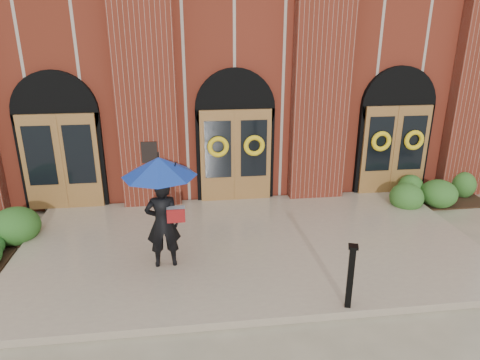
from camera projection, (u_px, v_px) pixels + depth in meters
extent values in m
plane|color=tan|center=(251.00, 251.00, 9.43)|extent=(90.00, 90.00, 0.00)
cube|color=tan|center=(250.00, 245.00, 9.54)|extent=(10.00, 5.30, 0.15)
cube|color=maroon|center=(217.00, 59.00, 16.54)|extent=(16.00, 12.00, 7.00)
cube|color=black|center=(149.00, 152.00, 10.90)|extent=(0.40, 0.05, 0.55)
cube|color=maroon|center=(145.00, 77.00, 10.51)|extent=(1.50, 0.45, 7.00)
cube|color=maroon|center=(322.00, 75.00, 11.05)|extent=(1.50, 0.45, 7.00)
cube|color=#9B6432|center=(61.00, 162.00, 10.94)|extent=(1.90, 0.10, 2.50)
cylinder|color=black|center=(56.00, 113.00, 10.64)|extent=(2.10, 0.22, 2.10)
cube|color=#9B6432|center=(236.00, 156.00, 11.48)|extent=(1.90, 0.10, 2.50)
cylinder|color=black|center=(235.00, 109.00, 11.19)|extent=(2.10, 0.22, 2.10)
cube|color=#9B6432|center=(394.00, 150.00, 12.02)|extent=(1.90, 0.10, 2.50)
cylinder|color=black|center=(398.00, 105.00, 11.73)|extent=(2.10, 0.22, 2.10)
torus|color=yellow|center=(218.00, 147.00, 11.21)|extent=(0.57, 0.13, 0.57)
torus|color=yellow|center=(254.00, 146.00, 11.32)|extent=(0.57, 0.13, 0.57)
torus|color=yellow|center=(381.00, 141.00, 11.75)|extent=(0.57, 0.13, 0.57)
torus|color=yellow|center=(414.00, 140.00, 11.86)|extent=(0.57, 0.13, 0.57)
imported|color=black|center=(163.00, 223.00, 8.32)|extent=(0.70, 0.48, 1.83)
cone|color=navy|center=(159.00, 167.00, 7.93)|extent=(1.51, 1.51, 0.37)
cylinder|color=black|center=(163.00, 192.00, 8.05)|extent=(0.02, 0.02, 0.61)
cube|color=#A5A7AA|center=(176.00, 214.00, 8.14)|extent=(0.35, 0.19, 0.27)
cube|color=maroon|center=(176.00, 216.00, 8.04)|extent=(0.34, 0.05, 0.27)
cube|color=black|center=(350.00, 278.00, 7.15)|extent=(0.13, 0.13, 1.13)
cube|color=black|center=(353.00, 247.00, 6.95)|extent=(0.20, 0.20, 0.05)
ellipsoid|color=#2C591F|center=(432.00, 190.00, 12.02)|extent=(2.75, 1.10, 0.71)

